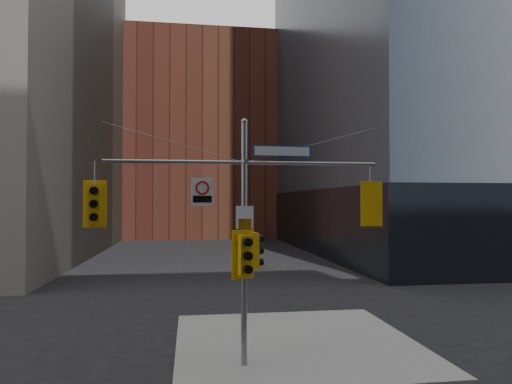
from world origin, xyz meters
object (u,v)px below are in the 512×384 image
object	(u,v)px
traffic_light_west_arm	(94,204)
regulatory_sign_arm	(202,191)
signal_assembly	(244,217)
traffic_light_pole_front	(245,255)
traffic_light_east_arm	(370,204)
traffic_light_pole_side	(255,250)
street_sign_blade	(282,151)

from	to	relation	value
traffic_light_west_arm	regulatory_sign_arm	distance (m)	3.00
signal_assembly	regulatory_sign_arm	size ratio (longest dim) A/B	9.92
regulatory_sign_arm	signal_assembly	bearing A→B (deg)	-4.94
traffic_light_west_arm	traffic_light_pole_front	distance (m)	4.45
traffic_light_east_arm	traffic_light_pole_front	bearing A→B (deg)	12.66
regulatory_sign_arm	traffic_light_pole_side	bearing A→B (deg)	-4.55
traffic_light_pole_side	signal_assembly	bearing A→B (deg)	81.10
street_sign_blade	traffic_light_pole_side	bearing A→B (deg)	176.65
traffic_light_pole_front	street_sign_blade	world-z (taller)	street_sign_blade
traffic_light_west_arm	signal_assembly	bearing A→B (deg)	-6.76
traffic_light_pole_front	traffic_light_pole_side	bearing A→B (deg)	27.14
signal_assembly	regulatory_sign_arm	distance (m)	1.43
signal_assembly	traffic_light_east_arm	bearing A→B (deg)	0.01
traffic_light_west_arm	traffic_light_east_arm	xyz separation A→B (m)	(8.04, -0.01, 0.00)
traffic_light_east_arm	traffic_light_west_arm	bearing A→B (deg)	8.59
signal_assembly	traffic_light_pole_side	bearing A→B (deg)	2.84
traffic_light_east_arm	traffic_light_pole_side	xyz separation A→B (m)	(-3.52, 0.02, -1.37)
traffic_light_east_arm	street_sign_blade	xyz separation A→B (m)	(-2.71, 0.00, 1.55)
signal_assembly	traffic_light_pole_front	distance (m)	1.11
traffic_light_pole_front	regulatory_sign_arm	distance (m)	2.21
regulatory_sign_arm	traffic_light_west_arm	bearing A→B (deg)	173.46
signal_assembly	traffic_light_west_arm	xyz separation A→B (m)	(-4.20, 0.01, 0.38)
traffic_light_east_arm	street_sign_blade	distance (m)	3.13
signal_assembly	traffic_light_east_arm	size ratio (longest dim) A/B	5.92
signal_assembly	traffic_light_pole_front	world-z (taller)	signal_assembly
traffic_light_west_arm	street_sign_blade	size ratio (longest dim) A/B	0.75
traffic_light_pole_front	street_sign_blade	size ratio (longest dim) A/B	0.79
traffic_light_east_arm	street_sign_blade	size ratio (longest dim) A/B	0.76
traffic_light_pole_side	traffic_light_pole_front	xyz separation A→B (m)	(-0.32, -0.28, -0.09)
traffic_light_east_arm	regulatory_sign_arm	xyz separation A→B (m)	(-5.06, -0.02, 0.38)
street_sign_blade	regulatory_sign_arm	bearing A→B (deg)	178.13
signal_assembly	regulatory_sign_arm	xyz separation A→B (m)	(-1.21, -0.02, 0.76)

